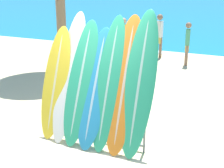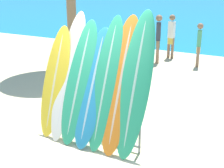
% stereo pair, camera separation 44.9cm
% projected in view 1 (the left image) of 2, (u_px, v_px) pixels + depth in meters
% --- Properties ---
extents(ground_plane, '(160.00, 160.00, 0.00)m').
position_uv_depth(ground_plane, '(74.00, 144.00, 5.90)').
color(ground_plane, beige).
extents(surfboard_rack, '(2.05, 0.04, 0.90)m').
position_uv_depth(surfboard_rack, '(94.00, 118.00, 5.88)').
color(surfboard_rack, slate).
rests_on(surfboard_rack, ground_plane).
extents(surfboard_slot_0, '(0.55, 0.84, 2.12)m').
position_uv_depth(surfboard_slot_0, '(56.00, 82.00, 6.08)').
color(surfboard_slot_0, yellow).
rests_on(surfboard_slot_0, ground_plane).
extents(surfboard_slot_1, '(0.52, 1.09, 2.39)m').
position_uv_depth(surfboard_slot_1, '(69.00, 76.00, 5.99)').
color(surfboard_slot_1, silver).
rests_on(surfboard_slot_1, ground_plane).
extents(surfboard_slot_2, '(0.58, 1.06, 2.26)m').
position_uv_depth(surfboard_slot_2, '(81.00, 82.00, 5.86)').
color(surfboard_slot_2, '#289E70').
rests_on(surfboard_slot_2, ground_plane).
extents(surfboard_slot_3, '(0.58, 1.03, 2.14)m').
position_uv_depth(surfboard_slot_3, '(95.00, 88.00, 5.74)').
color(surfboard_slot_3, teal).
rests_on(surfboard_slot_3, ground_plane).
extents(surfboard_slot_4, '(0.50, 1.01, 2.37)m').
position_uv_depth(surfboard_slot_4, '(109.00, 83.00, 5.63)').
color(surfboard_slot_4, '#289E70').
rests_on(surfboard_slot_4, ground_plane).
extents(surfboard_slot_5, '(0.58, 1.01, 2.39)m').
position_uv_depth(surfboard_slot_5, '(124.00, 85.00, 5.51)').
color(surfboard_slot_5, orange).
rests_on(surfboard_slot_5, ground_plane).
extents(surfboard_slot_6, '(0.56, 0.98, 2.49)m').
position_uv_depth(surfboard_slot_6, '(139.00, 84.00, 5.39)').
color(surfboard_slot_6, '#289E70').
rests_on(surfboard_slot_6, ground_plane).
extents(person_near_water, '(0.25, 0.30, 1.79)m').
position_uv_depth(person_near_water, '(147.00, 37.00, 11.59)').
color(person_near_water, '#846047').
rests_on(person_near_water, ground_plane).
extents(person_mid_beach, '(0.28, 0.27, 1.63)m').
position_uv_depth(person_mid_beach, '(123.00, 38.00, 11.90)').
color(person_mid_beach, tan).
rests_on(person_mid_beach, ground_plane).
extents(person_far_left, '(0.29, 0.23, 1.72)m').
position_uv_depth(person_far_left, '(159.00, 34.00, 12.37)').
color(person_far_left, '#846047').
rests_on(person_far_left, ground_plane).
extents(person_far_right, '(0.21, 0.26, 1.56)m').
position_uv_depth(person_far_right, '(187.00, 42.00, 11.20)').
color(person_far_right, '#846047').
rests_on(person_far_right, ground_plane).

